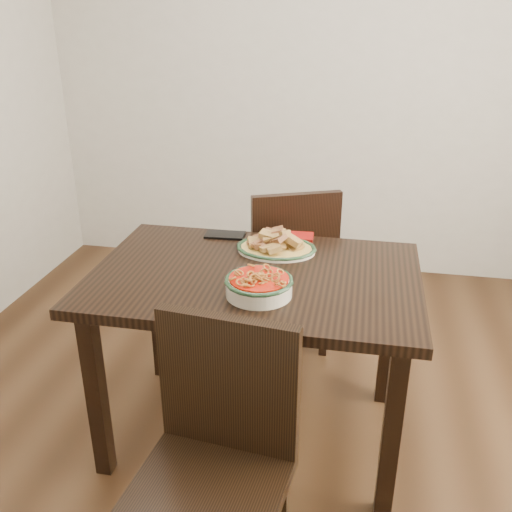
% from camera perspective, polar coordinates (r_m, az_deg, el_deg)
% --- Properties ---
extents(floor, '(3.50, 3.50, 0.00)m').
position_cam_1_polar(floor, '(2.55, 1.67, -17.05)').
color(floor, '#341F10').
rests_on(floor, ground).
extents(wall_back, '(3.50, 0.10, 2.60)m').
position_cam_1_polar(wall_back, '(3.68, 6.67, 17.98)').
color(wall_back, beige).
rests_on(wall_back, ground).
extents(dining_table, '(1.22, 0.82, 0.75)m').
position_cam_1_polar(dining_table, '(2.18, -0.10, -3.97)').
color(dining_table, black).
rests_on(dining_table, ground).
extents(chair_far, '(0.55, 0.55, 0.89)m').
position_cam_1_polar(chair_far, '(2.82, 3.32, -0.68)').
color(chair_far, black).
rests_on(chair_far, ground).
extents(chair_near, '(0.47, 0.47, 0.89)m').
position_cam_1_polar(chair_near, '(1.72, -4.00, -19.19)').
color(chair_near, black).
rests_on(chair_near, ground).
extents(fish_plate, '(0.32, 0.25, 0.11)m').
position_cam_1_polar(fish_plate, '(2.30, 2.06, 1.50)').
color(fish_plate, beige).
rests_on(fish_plate, dining_table).
extents(noodle_bowl, '(0.24, 0.24, 0.08)m').
position_cam_1_polar(noodle_bowl, '(1.96, 0.30, -2.77)').
color(noodle_bowl, beige).
rests_on(noodle_bowl, dining_table).
extents(smartphone, '(0.17, 0.10, 0.01)m').
position_cam_1_polar(smartphone, '(2.47, -3.12, 2.12)').
color(smartphone, black).
rests_on(smartphone, dining_table).
extents(napkin, '(0.12, 0.10, 0.01)m').
position_cam_1_polar(napkin, '(2.46, 4.45, 1.96)').
color(napkin, '#960F0A').
rests_on(napkin, dining_table).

